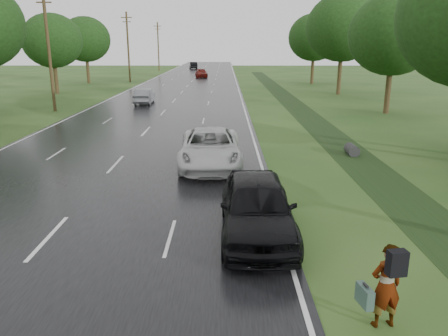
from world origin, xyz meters
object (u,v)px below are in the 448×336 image
white_pickup (210,148)px  silver_sedan (145,96)px  dark_sedan (257,206)px  pedestrian (385,285)px

white_pickup → silver_sedan: size_ratio=1.41×
dark_sedan → silver_sedan: size_ratio=1.23×
white_pickup → silver_sedan: white_pickup is taller
pedestrian → white_pickup: 12.39m
silver_sedan → pedestrian: bearing=107.2°
pedestrian → dark_sedan: bearing=-73.2°
pedestrian → white_pickup: (-3.77, 11.80, -0.05)m
white_pickup → dark_sedan: 7.75m
pedestrian → silver_sedan: (-10.68, 33.77, -0.18)m
dark_sedan → white_pickup: bearing=102.0°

